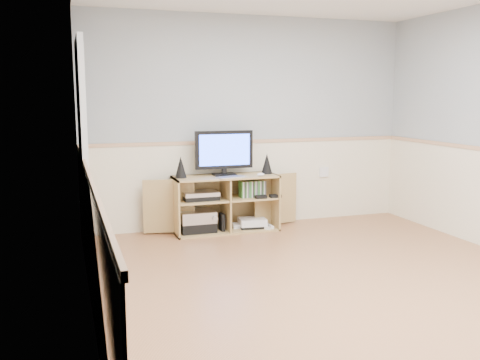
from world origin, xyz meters
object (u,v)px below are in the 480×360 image
keyboard (231,177)px  game_consoles (251,223)px  monitor (224,151)px  media_cabinet (224,202)px

keyboard → game_consoles: bearing=10.9°
monitor → game_consoles: bearing=-11.1°
keyboard → media_cabinet: bearing=84.2°
media_cabinet → monitor: monitor is taller
monitor → game_consoles: monitor is taller
monitor → keyboard: bearing=-82.5°
monitor → keyboard: size_ratio=2.08×
monitor → game_consoles: (0.31, -0.06, -0.86)m
monitor → game_consoles: 0.92m
keyboard → game_consoles: 0.66m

